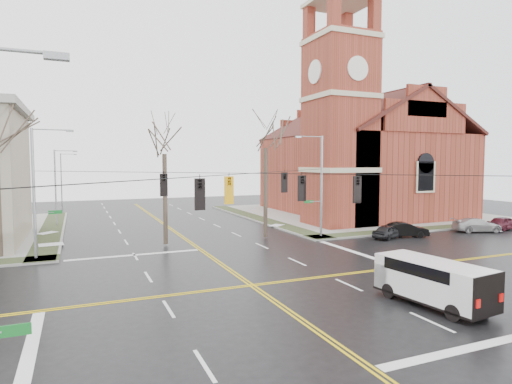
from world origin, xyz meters
name	(u,v)px	position (x,y,z in m)	size (l,w,h in m)	color
ground	(252,285)	(0.00, 0.00, 0.00)	(120.00, 120.00, 0.00)	black
sidewalks	(252,284)	(0.00, 0.00, 0.08)	(80.00, 80.00, 0.17)	gray
road_markings	(252,285)	(0.00, 0.00, 0.01)	(100.00, 100.00, 0.01)	gold
church	(356,150)	(24.76, 24.78, 8.43)	(24.28, 27.48, 27.50)	maroon
signal_pole_ne	(320,183)	(11.32, 11.50, 4.95)	(2.75, 0.22, 9.00)	gray
signal_pole_nw	(37,189)	(-11.32, 11.50, 4.95)	(2.75, 0.22, 9.00)	gray
span_wires	(252,173)	(0.00, 0.00, 6.20)	(23.02, 23.02, 0.03)	black
traffic_signals	(256,188)	(0.00, -0.67, 5.45)	(8.21, 8.26, 1.30)	black
streetlight_north_a	(57,184)	(-10.65, 28.00, 4.47)	(2.30, 0.20, 8.00)	gray
streetlight_north_b	(62,178)	(-10.65, 48.00, 4.47)	(2.30, 0.20, 8.00)	gray
cargo_van	(429,278)	(6.64, -6.17, 1.25)	(2.80, 5.78, 2.12)	white
parked_car_a	(388,232)	(16.78, 8.78, 0.61)	(1.43, 3.56, 1.21)	black
parked_car_b	(405,230)	(18.72, 8.77, 0.67)	(1.42, 4.06, 1.34)	black
parked_car_c	(477,225)	(27.25, 8.31, 0.67)	(1.88, 4.62, 1.34)	#AEAEB1
parked_car_d	(504,223)	(30.93, 8.18, 0.68)	(1.60, 3.98, 1.35)	#491420
tree_nw_near	(164,148)	(-2.19, 13.14, 7.95)	(4.00, 4.00, 10.97)	#3E3027
tree_ne	(266,142)	(6.66, 13.00, 8.58)	(4.00, 4.00, 11.86)	#3E3027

